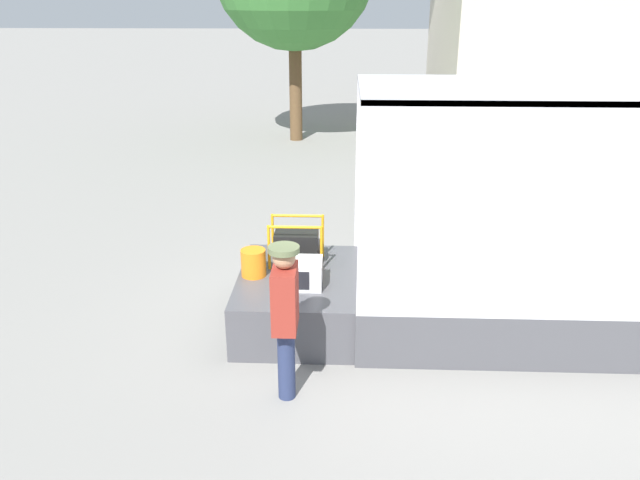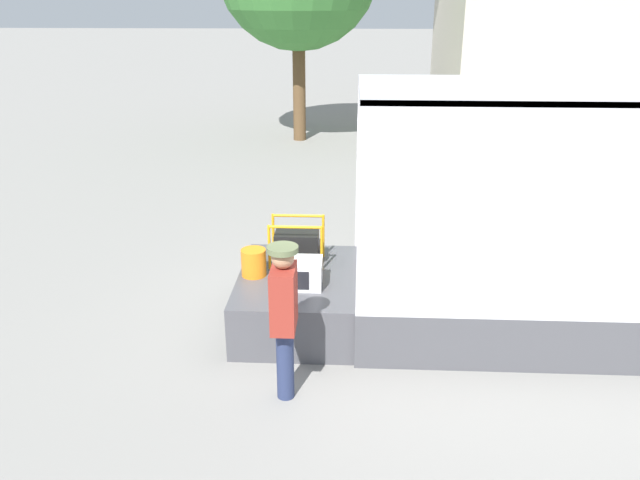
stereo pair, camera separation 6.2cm
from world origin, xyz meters
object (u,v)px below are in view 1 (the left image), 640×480
portable_generator (298,247)px  orange_bucket (253,263)px  worker_person (285,308)px  microwave (301,273)px

portable_generator → orange_bucket: size_ratio=2.04×
orange_bucket → worker_person: (0.54, -1.58, 0.21)m
microwave → portable_generator: 0.70m
portable_generator → worker_person: (0.02, -2.00, 0.15)m
portable_generator → microwave: bearing=-83.1°
microwave → worker_person: bearing=-92.7°
portable_generator → worker_person: size_ratio=0.41×
portable_generator → orange_bucket: (-0.52, -0.42, -0.05)m
worker_person → portable_generator: bearing=90.6°
microwave → portable_generator: (-0.08, 0.69, 0.06)m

